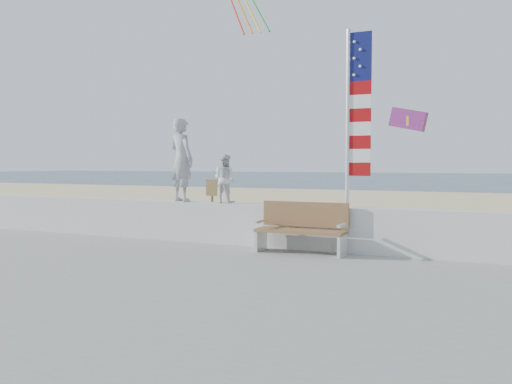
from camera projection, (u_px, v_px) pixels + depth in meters
ground at (205, 270)px, 9.91m from camera, size 220.00×220.00×0.00m
sand at (342, 221)px, 18.05m from camera, size 90.00×40.00×0.08m
boardwalk at (29, 320)px, 6.29m from camera, size 50.00×12.40×0.10m
seawall at (252, 225)px, 11.69m from camera, size 30.00×0.35×0.90m
adult at (182, 160)px, 12.37m from camera, size 0.81×0.68×1.90m
child at (225, 179)px, 11.91m from camera, size 0.57×0.47×1.07m
bench at (302, 227)px, 10.71m from camera, size 1.80×0.57×1.00m
flag at (354, 110)px, 10.62m from camera, size 0.50×0.08×3.50m
parafoil_kite at (409, 120)px, 14.22m from camera, size 1.02×0.38×0.68m
sign at (212, 203)px, 13.90m from camera, size 0.32×0.07×1.46m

